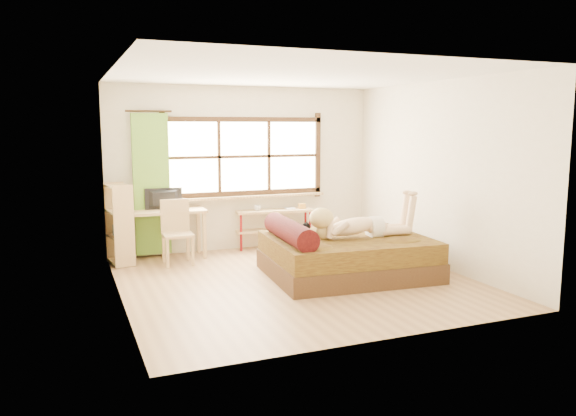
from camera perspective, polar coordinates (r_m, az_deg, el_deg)
name	(u,v)px	position (r m, az deg, el deg)	size (l,w,h in m)	color
floor	(296,281)	(7.57, 0.82, -7.40)	(4.50, 4.50, 0.00)	#9E754C
ceiling	(296,75)	(7.32, 0.86, 13.40)	(4.50, 4.50, 0.00)	white
wall_back	(244,168)	(9.43, -4.48, 4.03)	(4.50, 4.50, 0.00)	silver
wall_front	(389,202)	(5.33, 10.25, 0.63)	(4.50, 4.50, 0.00)	silver
wall_left	(117,187)	(6.78, -16.98, 2.02)	(4.50, 4.50, 0.00)	silver
wall_right	(439,175)	(8.45, 15.07, 3.27)	(4.50, 4.50, 0.00)	silver
window	(245,159)	(9.39, -4.43, 4.98)	(2.80, 0.16, 1.46)	#FFEDBF
curtain	(151,185)	(8.99, -13.70, 2.33)	(0.55, 0.10, 2.20)	#518724
bed	(344,255)	(7.81, 5.70, -4.75)	(2.27, 1.87, 0.82)	#31190E
woman	(359,214)	(7.75, 7.28, -0.59)	(1.51, 0.43, 0.65)	beige
kitten	(297,230)	(7.54, 0.90, -2.27)	(0.32, 0.13, 0.26)	black
desk	(165,216)	(8.90, -12.37, -0.84)	(1.24, 0.59, 0.77)	tan
monitor	(164,199)	(8.91, -12.48, 0.90)	(0.57, 0.08, 0.33)	black
chair	(176,228)	(8.58, -11.26, -2.02)	(0.44, 0.44, 0.96)	tan
pipe_shelf	(275,220)	(9.52, -1.33, -1.20)	(1.33, 0.48, 0.74)	tan
cup	(257,208)	(9.38, -3.13, 0.00)	(0.11, 0.11, 0.09)	gray
book	(285,209)	(9.56, -0.29, -0.06)	(0.16, 0.22, 0.02)	gray
bookshelf	(120,224)	(8.69, -16.74, -1.56)	(0.38, 0.57, 1.21)	tan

